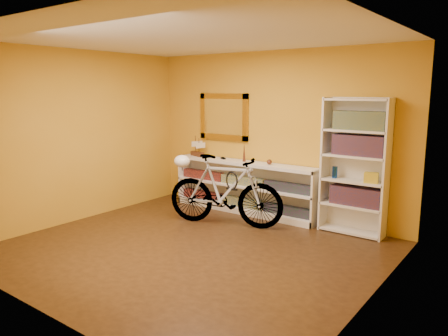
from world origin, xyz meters
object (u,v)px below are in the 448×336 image
Objects in this scene: console_unit at (244,187)px; helmet at (182,161)px; bookcase at (354,167)px; bicycle at (225,191)px.

console_unit is 10.41× the size of helmet.
bookcase is 2.51m from helmet.
bookcase is at bearing -81.94° from bicycle.
helmet is (-0.49, -0.95, 0.51)m from console_unit.
helmet is (-2.31, -0.98, -0.02)m from bookcase.
helmet reaches higher than console_unit.
console_unit is 1.37× the size of bookcase.
helmet is (-0.66, -0.20, 0.40)m from bicycle.
bookcase reaches higher than bicycle.
console_unit is at bearing -179.21° from bookcase.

